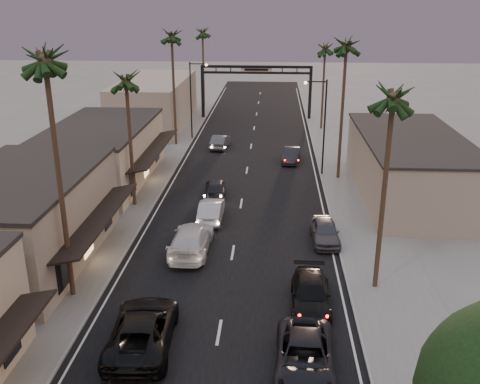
# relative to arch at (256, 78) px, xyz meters

# --- Properties ---
(ground) EXTENTS (200.00, 200.00, 0.00)m
(ground) POSITION_rel_arch_xyz_m (0.00, -30.00, -5.53)
(ground) COLOR slate
(ground) RESTS_ON ground
(road) EXTENTS (14.00, 120.00, 0.02)m
(road) POSITION_rel_arch_xyz_m (0.00, -25.00, -5.53)
(road) COLOR black
(road) RESTS_ON ground
(sidewalk_left) EXTENTS (5.00, 92.00, 0.12)m
(sidewalk_left) POSITION_rel_arch_xyz_m (-9.50, -18.00, -5.47)
(sidewalk_left) COLOR slate
(sidewalk_left) RESTS_ON ground
(sidewalk_right) EXTENTS (5.00, 92.00, 0.12)m
(sidewalk_right) POSITION_rel_arch_xyz_m (9.50, -18.00, -5.47)
(sidewalk_right) COLOR slate
(sidewalk_right) RESTS_ON ground
(storefront_mid) EXTENTS (8.00, 14.00, 5.50)m
(storefront_mid) POSITION_rel_arch_xyz_m (-13.00, -44.00, -2.78)
(storefront_mid) COLOR gray
(storefront_mid) RESTS_ON ground
(storefront_far) EXTENTS (8.00, 16.00, 5.00)m
(storefront_far) POSITION_rel_arch_xyz_m (-13.00, -28.00, -3.03)
(storefront_far) COLOR #C6B397
(storefront_far) RESTS_ON ground
(storefront_dist) EXTENTS (8.00, 20.00, 6.00)m
(storefront_dist) POSITION_rel_arch_xyz_m (-13.00, -5.00, -2.53)
(storefront_dist) COLOR gray
(storefront_dist) RESTS_ON ground
(building_right) EXTENTS (8.00, 18.00, 5.00)m
(building_right) POSITION_rel_arch_xyz_m (14.00, -30.00, -3.03)
(building_right) COLOR gray
(building_right) RESTS_ON ground
(arch) EXTENTS (15.20, 0.40, 7.27)m
(arch) POSITION_rel_arch_xyz_m (0.00, 0.00, 0.00)
(arch) COLOR black
(arch) RESTS_ON ground
(streetlight_right) EXTENTS (2.13, 0.30, 9.00)m
(streetlight_right) POSITION_rel_arch_xyz_m (6.92, -25.00, -0.20)
(streetlight_right) COLOR black
(streetlight_right) RESTS_ON ground
(streetlight_left) EXTENTS (2.13, 0.30, 9.00)m
(streetlight_left) POSITION_rel_arch_xyz_m (-6.92, -12.00, -0.20)
(streetlight_left) COLOR black
(streetlight_left) RESTS_ON ground
(palm_lb) EXTENTS (3.20, 3.20, 15.20)m
(palm_lb) POSITION_rel_arch_xyz_m (-8.60, -48.00, 7.85)
(palm_lb) COLOR #38281C
(palm_lb) RESTS_ON ground
(palm_lc) EXTENTS (3.20, 3.20, 12.20)m
(palm_lc) POSITION_rel_arch_xyz_m (-8.60, -34.00, 4.94)
(palm_lc) COLOR #38281C
(palm_lc) RESTS_ON ground
(palm_ld) EXTENTS (3.20, 3.20, 14.20)m
(palm_ld) POSITION_rel_arch_xyz_m (-8.60, -15.00, 6.88)
(palm_ld) COLOR #38281C
(palm_ld) RESTS_ON ground
(palm_ra) EXTENTS (3.20, 3.20, 13.20)m
(palm_ra) POSITION_rel_arch_xyz_m (8.60, -46.00, 5.91)
(palm_ra) COLOR #38281C
(palm_ra) RESTS_ON ground
(palm_rb) EXTENTS (3.20, 3.20, 14.20)m
(palm_rb) POSITION_rel_arch_xyz_m (8.60, -26.00, 6.88)
(palm_rb) COLOR #38281C
(palm_rb) RESTS_ON ground
(palm_rc) EXTENTS (3.20, 3.20, 12.20)m
(palm_rc) POSITION_rel_arch_xyz_m (8.60, -6.00, 4.94)
(palm_rc) COLOR #38281C
(palm_rc) RESTS_ON ground
(palm_far) EXTENTS (3.20, 3.20, 13.20)m
(palm_far) POSITION_rel_arch_xyz_m (-8.30, 8.00, 5.91)
(palm_far) COLOR #38281C
(palm_far) RESTS_ON ground
(oncoming_pickup) EXTENTS (3.27, 6.52, 1.77)m
(oncoming_pickup) POSITION_rel_arch_xyz_m (-3.57, -52.24, -4.65)
(oncoming_pickup) COLOR black
(oncoming_pickup) RESTS_ON ground
(oncoming_silver) EXTENTS (1.67, 4.76, 1.57)m
(oncoming_silver) POSITION_rel_arch_xyz_m (-2.05, -36.52, -4.75)
(oncoming_silver) COLOR #A5A5AB
(oncoming_silver) RESTS_ON ground
(oncoming_white) EXTENTS (2.55, 6.12, 1.77)m
(oncoming_white) POSITION_rel_arch_xyz_m (-2.75, -42.02, -4.65)
(oncoming_white) COLOR silver
(oncoming_white) RESTS_ON ground
(oncoming_dgrey) EXTENTS (2.15, 4.25, 1.39)m
(oncoming_dgrey) POSITION_rel_arch_xyz_m (-2.34, -31.02, -4.84)
(oncoming_dgrey) COLOR black
(oncoming_dgrey) RESTS_ON ground
(oncoming_grey_far) EXTENTS (2.00, 4.68, 1.50)m
(oncoming_grey_far) POSITION_rel_arch_xyz_m (-3.42, -15.93, -4.78)
(oncoming_grey_far) COLOR #49484D
(oncoming_grey_far) RESTS_ON ground
(curbside_near) EXTENTS (2.89, 5.83, 1.59)m
(curbside_near) POSITION_rel_arch_xyz_m (4.13, -53.75, -4.74)
(curbside_near) COLOR black
(curbside_near) RESTS_ON ground
(curbside_black) EXTENTS (2.21, 5.25, 1.51)m
(curbside_black) POSITION_rel_arch_xyz_m (4.72, -48.25, -4.78)
(curbside_black) COLOR black
(curbside_black) RESTS_ON ground
(curbside_grey) EXTENTS (1.98, 4.57, 1.54)m
(curbside_grey) POSITION_rel_arch_xyz_m (6.20, -39.87, -4.77)
(curbside_grey) COLOR #424246
(curbside_grey) RESTS_ON ground
(curbside_far) EXTENTS (2.04, 4.53, 1.44)m
(curbside_far) POSITION_rel_arch_xyz_m (4.35, -20.85, -4.81)
(curbside_far) COLOR black
(curbside_far) RESTS_ON ground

